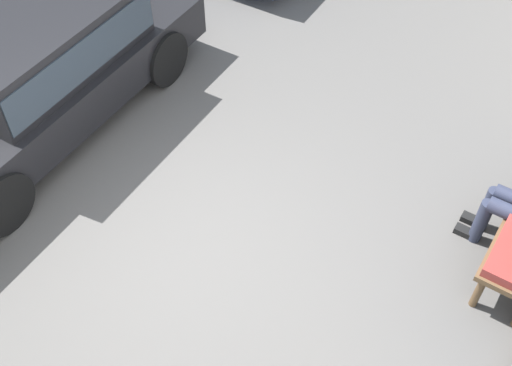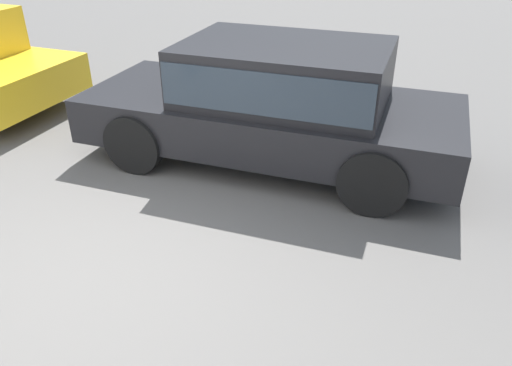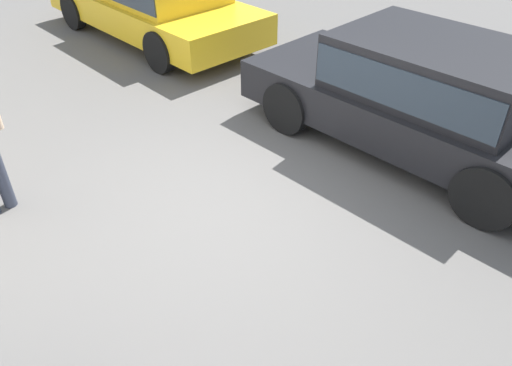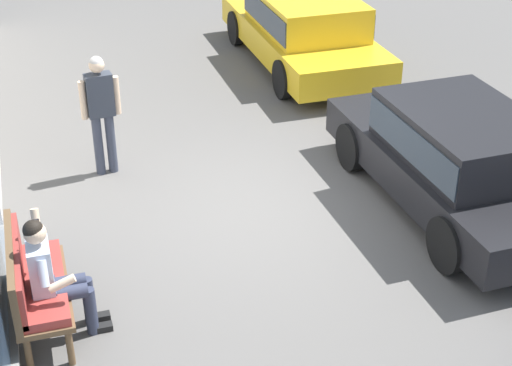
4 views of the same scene
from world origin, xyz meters
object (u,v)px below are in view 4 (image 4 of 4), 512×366
object	(u,v)px
bench	(30,280)
pedestrian_standing	(101,106)
parked_car_mid	(458,154)
parked_car_far	(304,26)
person_on_phone	(53,274)

from	to	relation	value
bench	pedestrian_standing	bearing A→B (deg)	-19.77
parked_car_mid	pedestrian_standing	bearing A→B (deg)	61.56
parked_car_far	pedestrian_standing	world-z (taller)	pedestrian_standing
pedestrian_standing	bench	bearing A→B (deg)	160.23
parked_car_mid	pedestrian_standing	xyz separation A→B (m)	(2.27, 4.19, 0.26)
bench	person_on_phone	size ratio (longest dim) A/B	1.07
parked_car_mid	pedestrian_standing	distance (m)	4.77
bench	person_on_phone	xyz separation A→B (m)	(-0.15, -0.23, 0.13)
bench	person_on_phone	bearing A→B (deg)	-123.64
bench	parked_car_far	size ratio (longest dim) A/B	0.32
bench	pedestrian_standing	distance (m)	3.43
parked_car_far	person_on_phone	bearing A→B (deg)	142.37
parked_car_mid	parked_car_far	xyz separation A→B (m)	(5.43, 0.09, 0.00)
person_on_phone	pedestrian_standing	size ratio (longest dim) A/B	0.80
bench	parked_car_far	world-z (taller)	parked_car_far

